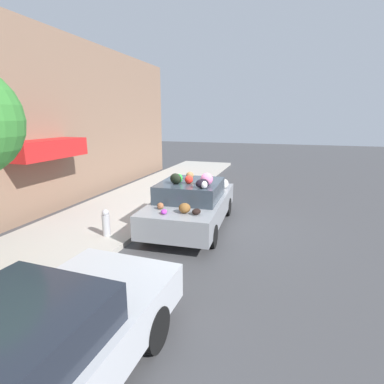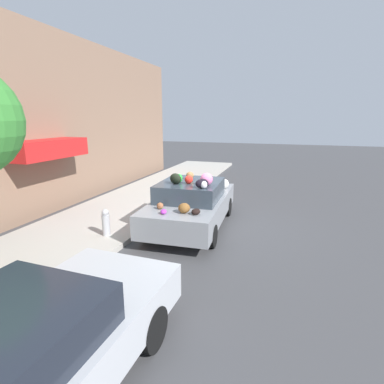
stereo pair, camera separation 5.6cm
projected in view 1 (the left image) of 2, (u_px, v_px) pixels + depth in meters
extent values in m
plane|color=#424244|center=(191.00, 226.00, 8.76)|extent=(60.00, 60.00, 0.00)
cube|color=#B2ADA3|center=(111.00, 215.00, 9.54)|extent=(24.00, 3.20, 0.13)
cube|color=#846651|center=(44.00, 123.00, 9.52)|extent=(18.00, 0.30, 5.87)
cube|color=red|center=(48.00, 149.00, 8.99)|extent=(2.54, 0.90, 0.55)
cylinder|color=#B2B2B7|center=(106.00, 225.00, 7.67)|extent=(0.20, 0.20, 0.55)
sphere|color=#B2B2B7|center=(105.00, 213.00, 7.59)|extent=(0.18, 0.18, 0.18)
cube|color=gray|center=(192.00, 207.00, 8.61)|extent=(4.21, 2.06, 0.60)
cube|color=#333D47|center=(190.00, 190.00, 8.32)|extent=(1.94, 1.72, 0.48)
cylinder|color=black|center=(177.00, 203.00, 10.09)|extent=(0.58, 0.21, 0.57)
cylinder|color=black|center=(227.00, 207.00, 9.67)|extent=(0.58, 0.21, 0.57)
cylinder|color=black|center=(147.00, 230.00, 7.69)|extent=(0.58, 0.21, 0.57)
cylinder|color=black|center=(212.00, 236.00, 7.27)|extent=(0.58, 0.21, 0.57)
ellipsoid|color=black|center=(202.00, 183.00, 7.52)|extent=(0.42, 0.42, 0.23)
ellipsoid|color=white|center=(204.00, 185.00, 7.45)|extent=(0.22, 0.21, 0.19)
sphere|color=olive|center=(190.00, 176.00, 8.55)|extent=(0.28, 0.28, 0.22)
sphere|color=#955A38|center=(160.00, 206.00, 7.38)|extent=(0.21, 0.21, 0.16)
ellipsoid|color=black|center=(176.00, 179.00, 7.97)|extent=(0.41, 0.44, 0.28)
sphere|color=white|center=(199.00, 182.00, 10.05)|extent=(0.25, 0.25, 0.19)
ellipsoid|color=pink|center=(202.00, 186.00, 9.43)|extent=(0.37, 0.36, 0.18)
sphere|color=pink|center=(207.00, 179.00, 7.78)|extent=(0.46, 0.46, 0.33)
ellipsoid|color=purple|center=(164.00, 212.00, 7.01)|extent=(0.24, 0.20, 0.11)
ellipsoid|color=green|center=(179.00, 178.00, 8.10)|extent=(0.25, 0.26, 0.24)
sphere|color=white|center=(224.00, 184.00, 9.54)|extent=(0.43, 0.43, 0.31)
ellipsoid|color=brown|center=(185.00, 208.00, 7.07)|extent=(0.40, 0.40, 0.24)
sphere|color=red|center=(216.00, 183.00, 9.57)|extent=(0.38, 0.38, 0.31)
sphere|color=red|center=(189.00, 180.00, 8.00)|extent=(0.31, 0.31, 0.22)
sphere|color=pink|center=(202.00, 183.00, 9.86)|extent=(0.24, 0.24, 0.22)
ellipsoid|color=black|center=(196.00, 212.00, 6.96)|extent=(0.29, 0.27, 0.14)
ellipsoid|color=#96653B|center=(201.00, 185.00, 9.78)|extent=(0.18, 0.16, 0.11)
sphere|color=#965535|center=(204.00, 183.00, 9.91)|extent=(0.23, 0.23, 0.19)
cube|color=#B7BABF|center=(15.00, 378.00, 2.95)|extent=(4.60, 1.91, 0.55)
cylinder|color=black|center=(59.00, 304.00, 4.57)|extent=(0.62, 0.20, 0.62)
cylinder|color=black|center=(155.00, 329.00, 4.04)|extent=(0.62, 0.20, 0.62)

